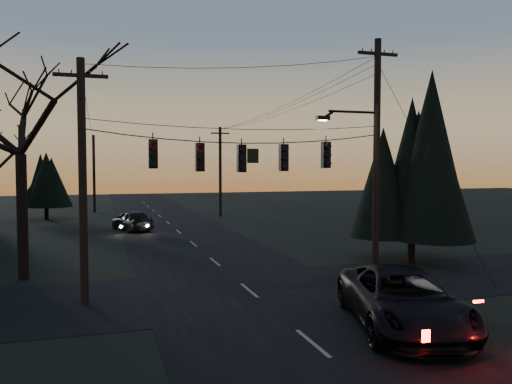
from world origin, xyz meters
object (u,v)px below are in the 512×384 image
object	(u,v)px
utility_pole_far_l	(95,212)
bare_tree_left	(20,103)
sedan_oncoming_a	(132,220)
utility_pole_far_r	(220,216)
evergreen_right	(413,162)
suv_near	(403,300)
utility_pole_left	(85,304)
utility_pole_right	(375,281)

from	to	relation	value
utility_pole_far_l	bare_tree_left	bearing A→B (deg)	-94.71
sedan_oncoming_a	utility_pole_far_r	bearing A→B (deg)	-154.20
utility_pole_far_l	utility_pole_far_r	bearing A→B (deg)	-34.82
evergreen_right	suv_near	bearing A→B (deg)	-126.09
utility_pole_left	suv_near	xyz separation A→B (m)	(9.06, -5.62, 0.86)
utility_pole_right	utility_pole_left	world-z (taller)	utility_pole_right
utility_pole_left	suv_near	world-z (taller)	utility_pole_left
bare_tree_left	utility_pole_far_l	bearing A→B (deg)	85.29
utility_pole_far_l	bare_tree_left	distance (m)	32.26
utility_pole_far_r	utility_pole_left	bearing A→B (deg)	-112.33
utility_pole_far_r	suv_near	size ratio (longest dim) A/B	1.38
utility_pole_right	utility_pole_far_l	xyz separation A→B (m)	(-11.50, 36.00, 0.00)
utility_pole_far_r	utility_pole_far_l	distance (m)	14.01
utility_pole_far_r	evergreen_right	bearing A→B (deg)	-81.52
bare_tree_left	suv_near	size ratio (longest dim) A/B	1.72
utility_pole_right	bare_tree_left	distance (m)	16.60
evergreen_right	utility_pole_far_l	bearing A→B (deg)	114.71
utility_pole_left	sedan_oncoming_a	size ratio (longest dim) A/B	1.88
utility_pole_far_l	sedan_oncoming_a	xyz separation A→B (m)	(2.80, -16.35, 0.77)
evergreen_right	suv_near	size ratio (longest dim) A/B	1.44
suv_near	sedan_oncoming_a	world-z (taller)	suv_near
utility_pole_right	suv_near	distance (m)	6.19
utility_pole_far_l	evergreen_right	distance (m)	36.81
utility_pole_far_r	bare_tree_left	distance (m)	28.21
suv_near	sedan_oncoming_a	distance (m)	26.04
utility_pole_far_r	bare_tree_left	xyz separation A→B (m)	(-14.08, -23.29, 7.42)
sedan_oncoming_a	evergreen_right	bearing A→B (deg)	108.55
utility_pole_right	sedan_oncoming_a	distance (m)	21.51
utility_pole_left	suv_near	size ratio (longest dim) A/B	1.38
utility_pole_left	suv_near	bearing A→B (deg)	-31.83
utility_pole_far_l	sedan_oncoming_a	bearing A→B (deg)	-80.28
utility_pole_far_r	utility_pole_right	bearing A→B (deg)	-90.00
bare_tree_left	sedan_oncoming_a	xyz separation A→B (m)	(5.38, 14.94, -6.65)
suv_near	utility_pole_left	bearing A→B (deg)	163.62
utility_pole_far_l	suv_near	world-z (taller)	utility_pole_far_l
utility_pole_left	utility_pole_far_r	bearing A→B (deg)	67.67
utility_pole_right	bare_tree_left	bearing A→B (deg)	161.50
utility_pole_far_l	bare_tree_left	size ratio (longest dim) A/B	0.75
suv_near	sedan_oncoming_a	bearing A→B (deg)	119.35
evergreen_right	sedan_oncoming_a	world-z (taller)	evergreen_right
utility_pole_left	sedan_oncoming_a	world-z (taller)	utility_pole_left
utility_pole_right	utility_pole_far_l	distance (m)	37.79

